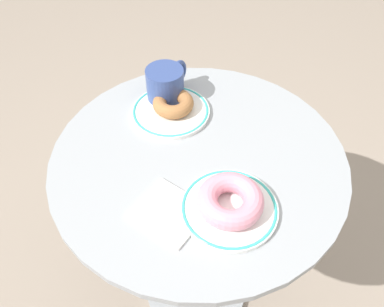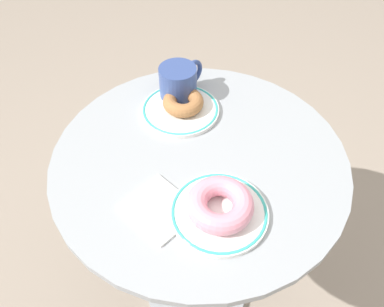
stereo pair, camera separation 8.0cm
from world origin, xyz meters
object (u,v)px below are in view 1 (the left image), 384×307
Objects in this scene: donut_pink_frosted at (230,200)px; coffee_mug at (166,85)px; paper_napkin at (169,212)px; donut_cinnamon at (173,103)px; plate_left at (171,111)px; cafe_table at (197,213)px; plate_right at (229,208)px.

donut_pink_frosted is 0.99× the size of coffee_mug.
paper_napkin is 0.34m from coffee_mug.
coffee_mug is at bearing 144.84° from paper_napkin.
plate_left is at bearing -99.62° from donut_cinnamon.
cafe_table is 3.79× the size of plate_left.
paper_napkin is at bearing -36.97° from plate_left.
coffee_mug reaches higher than paper_napkin.
plate_left is at bearing -25.92° from coffee_mug.
plate_right is 1.92× the size of donut_cinnamon.
plate_left is at bearing 165.32° from plate_right.
coffee_mug is at bearing 163.57° from cafe_table.
donut_cinnamon is at bearing 163.95° from plate_right.
coffee_mug is at bearing 163.59° from plate_right.
donut_pink_frosted reaches higher than paper_napkin.
paper_napkin is at bearing -35.16° from coffee_mug.
plate_right is at bearing -16.05° from donut_cinnamon.
donut_cinnamon is at bearing 80.38° from plate_left.
plate_left is 1.00× the size of plate_right.
cafe_table is at bearing 120.26° from paper_napkin.
donut_cinnamon is (-0.29, 0.08, 0.02)m from plate_right.
coffee_mug reaches higher than donut_cinnamon.
coffee_mug is (-0.34, 0.10, 0.04)m from plate_right.
paper_napkin reaches higher than cafe_table.
donut_pink_frosted is (0.29, -0.08, 0.03)m from plate_left.
plate_left is 0.02m from donut_cinnamon.
plate_right reaches higher than cafe_table.
plate_left is 1.91× the size of donut_cinnamon.
plate_right is (0.29, -0.08, 0.00)m from plate_left.
plate_left is 0.28m from paper_napkin.
paper_napkin is 0.99× the size of coffee_mug.
coffee_mug reaches higher than donut_pink_frosted.
coffee_mug is at bearing 154.08° from plate_left.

